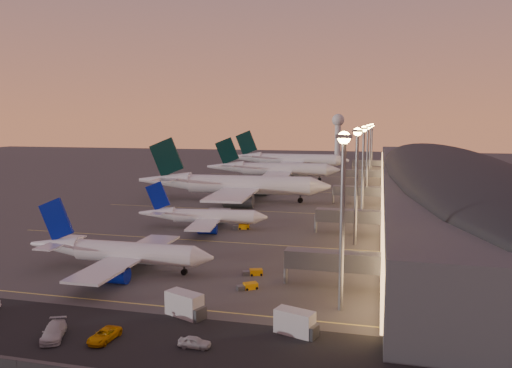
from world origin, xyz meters
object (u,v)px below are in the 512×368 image
Objects in this scene: baggage_tug_b at (248,286)px; service_van_c at (54,331)px; airliner_narrow_north at (203,216)px; radar_tower at (338,128)px; airliner_wide_near at (232,185)px; service_van_e at (195,342)px; catering_truck_b at (297,323)px; airliner_wide_mid at (273,169)px; baggage_tug_c at (242,227)px; service_van_d at (104,335)px; airliner_wide_far at (288,160)px; catering_truck_a at (186,305)px; airliner_narrow_south at (119,252)px; baggage_tug_a at (254,272)px.

service_van_c is at bearing -162.99° from baggage_tug_b.
radar_tower reaches higher than airliner_narrow_north.
airliner_narrow_north is at bearing -86.42° from airliner_wide_near.
service_van_e reaches higher than baggage_tug_b.
service_van_c is 18.33m from service_van_e.
airliner_narrow_north is at bearing 138.33° from catering_truck_b.
airliner_wide_mid is 105.75m from baggage_tug_c.
airliner_wide_near is 110.93m from service_van_d.
airliner_wide_far reaches higher than catering_truck_b.
service_van_d is at bearing -86.10° from airliner_wide_far.
airliner_wide_mid is at bearing 120.45° from catering_truck_a.
airliner_narrow_south is 26.84m from catering_truck_a.
service_van_d is (0.84, -66.81, 0.15)m from baggage_tug_c.
airliner_narrow_south is at bearing -91.26° from airliner_wide_near.
airliner_wide_mid is 16.65× the size of baggage_tug_a.
airliner_narrow_north is at bearing -88.15° from airliner_wide_far.
catering_truck_b is at bearing -67.34° from airliner_narrow_north.
airliner_narrow_north reaches higher than service_van_d.
airliner_wide_near is (-3.05, 82.20, 2.19)m from airliner_narrow_south.
airliner_wide_far reaches higher than service_van_d.
airliner_wide_far is 11.26× the size of service_van_c.
airliner_wide_far is 218.90m from catering_truck_b.
airliner_wide_near is 109.31m from catering_truck_b.
airliner_wide_near is 13.22× the size of service_van_d.
catering_truck_b is 1.17× the size of service_van_d.
airliner_narrow_south is at bearing -94.64° from airliner_wide_mid.
baggage_tug_a is 1.05× the size of baggage_tug_b.
radar_tower is 8.72× the size of baggage_tug_a.
service_van_e is (29.58, -221.73, -4.99)m from airliner_wide_far.
airliner_wide_near reaches higher than service_van_c.
airliner_wide_mid is 172.20m from service_van_d.
airliner_narrow_north is at bearing 17.50° from service_van_e.
service_van_d is at bearing -131.19° from baggage_tug_a.
airliner_wide_mid is at bearing 121.05° from catering_truck_b.
radar_tower is at bearing 81.62° from airliner_wide_near.
airliner_narrow_north is at bearing -93.07° from airliner_wide_mid.
airliner_wide_near reaches higher than baggage_tug_b.
airliner_wide_far is at bearing 119.24° from catering_truck_a.
baggage_tug_a is 0.58× the size of catering_truck_a.
baggage_tug_c is 67.01m from service_van_e.
catering_truck_b is 24.33m from service_van_d.
airliner_wide_near is 18.18× the size of baggage_tug_a.
airliner_wide_far is at bearing 84.66° from baggage_tug_c.
airliner_wide_near is 1.09× the size of airliner_wide_mid.
airliner_wide_mid reaches higher than service_van_e.
baggage_tug_c is (10.08, 1.37, -2.54)m from airliner_narrow_north.
airliner_narrow_south is at bearing 161.65° from catering_truck_a.
airliner_wide_far is at bearing 5.80° from service_van_e.
baggage_tug_a is 25.59m from catering_truck_b.
airliner_narrow_south is at bearing 166.61° from baggage_tug_a.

